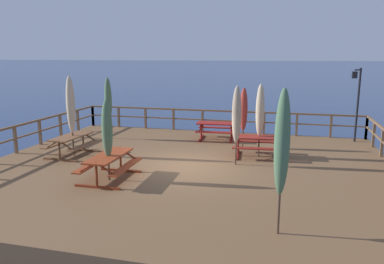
{
  "coord_description": "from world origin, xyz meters",
  "views": [
    {
      "loc": [
        3.28,
        -11.9,
        4.39
      ],
      "look_at": [
        0.0,
        0.92,
        1.67
      ],
      "focal_mm": 35.0,
      "sensor_mm": 36.0,
      "label": 1
    }
  ],
  "objects_px": {
    "patio_umbrella_short_mid": "(107,130)",
    "patio_umbrella_tall_mid_right": "(282,143)",
    "picnic_table_back_left": "(216,127)",
    "lamp_post_hooked": "(357,94)",
    "patio_umbrella_tall_mid_left": "(108,100)",
    "picnic_table_mid_left": "(109,161)",
    "picnic_table_mid_right": "(259,142)",
    "patio_umbrella_tall_back_left": "(237,115)",
    "patio_umbrella_tall_back_right": "(71,105)",
    "patio_umbrella_tall_front": "(260,111)",
    "picnic_table_front_left": "(72,141)",
    "patio_umbrella_short_back": "(244,110)"
  },
  "relations": [
    {
      "from": "patio_umbrella_short_mid",
      "to": "patio_umbrella_tall_mid_right",
      "type": "xyz_separation_m",
      "value": [
        5.07,
        -2.31,
        0.41
      ]
    },
    {
      "from": "picnic_table_mid_left",
      "to": "patio_umbrella_tall_mid_right",
      "type": "xyz_separation_m",
      "value": [
        5.09,
        -2.38,
        1.41
      ]
    },
    {
      "from": "patio_umbrella_tall_front",
      "to": "patio_umbrella_tall_mid_right",
      "type": "relative_size",
      "value": 0.87
    },
    {
      "from": "patio_umbrella_tall_front",
      "to": "patio_umbrella_tall_back_left",
      "type": "bearing_deg",
      "value": -117.22
    },
    {
      "from": "picnic_table_front_left",
      "to": "patio_umbrella_tall_mid_right",
      "type": "height_order",
      "value": "patio_umbrella_tall_mid_right"
    },
    {
      "from": "patio_umbrella_tall_back_right",
      "to": "patio_umbrella_tall_back_left",
      "type": "relative_size",
      "value": 1.1
    },
    {
      "from": "picnic_table_mid_left",
      "to": "patio_umbrella_tall_back_right",
      "type": "bearing_deg",
      "value": 139.49
    },
    {
      "from": "patio_umbrella_short_mid",
      "to": "lamp_post_hooked",
      "type": "distance_m",
      "value": 10.8
    },
    {
      "from": "picnic_table_front_left",
      "to": "patio_umbrella_tall_back_left",
      "type": "bearing_deg",
      "value": 3.13
    },
    {
      "from": "patio_umbrella_tall_mid_right",
      "to": "lamp_post_hooked",
      "type": "relative_size",
      "value": 0.97
    },
    {
      "from": "patio_umbrella_tall_mid_right",
      "to": "patio_umbrella_short_back",
      "type": "bearing_deg",
      "value": 102.4
    },
    {
      "from": "patio_umbrella_tall_back_left",
      "to": "picnic_table_back_left",
      "type": "bearing_deg",
      "value": 110.44
    },
    {
      "from": "picnic_table_front_left",
      "to": "patio_umbrella_tall_front",
      "type": "distance_m",
      "value": 7.13
    },
    {
      "from": "patio_umbrella_tall_back_left",
      "to": "patio_umbrella_tall_mid_left",
      "type": "xyz_separation_m",
      "value": [
        -6.13,
        2.74,
        0.02
      ]
    },
    {
      "from": "picnic_table_mid_left",
      "to": "patio_umbrella_short_back",
      "type": "bearing_deg",
      "value": 55.58
    },
    {
      "from": "picnic_table_front_left",
      "to": "patio_umbrella_short_back",
      "type": "xyz_separation_m",
      "value": [
        6.09,
        2.88,
        1.01
      ]
    },
    {
      "from": "picnic_table_back_left",
      "to": "patio_umbrella_short_back",
      "type": "relative_size",
      "value": 0.74
    },
    {
      "from": "patio_umbrella_tall_mid_right",
      "to": "patio_umbrella_tall_mid_left",
      "type": "bearing_deg",
      "value": 135.34
    },
    {
      "from": "picnic_table_front_left",
      "to": "lamp_post_hooked",
      "type": "bearing_deg",
      "value": 25.26
    },
    {
      "from": "picnic_table_mid_left",
      "to": "picnic_table_front_left",
      "type": "bearing_deg",
      "value": 140.51
    },
    {
      "from": "picnic_table_mid_left",
      "to": "patio_umbrella_tall_front",
      "type": "xyz_separation_m",
      "value": [
        4.2,
        3.84,
        1.16
      ]
    },
    {
      "from": "picnic_table_back_left",
      "to": "lamp_post_hooked",
      "type": "distance_m",
      "value": 6.15
    },
    {
      "from": "patio_umbrella_tall_back_right",
      "to": "patio_umbrella_short_mid",
      "type": "bearing_deg",
      "value": -41.23
    },
    {
      "from": "patio_umbrella_short_back",
      "to": "patio_umbrella_tall_front",
      "type": "height_order",
      "value": "patio_umbrella_tall_front"
    },
    {
      "from": "picnic_table_mid_left",
      "to": "patio_umbrella_tall_back_left",
      "type": "relative_size",
      "value": 0.74
    },
    {
      "from": "patio_umbrella_tall_mid_left",
      "to": "picnic_table_mid_left",
      "type": "bearing_deg",
      "value": -63.47
    },
    {
      "from": "picnic_table_mid_left",
      "to": "patio_umbrella_tall_back_left",
      "type": "height_order",
      "value": "patio_umbrella_tall_back_left"
    },
    {
      "from": "picnic_table_back_left",
      "to": "lamp_post_hooked",
      "type": "bearing_deg",
      "value": 9.26
    },
    {
      "from": "lamp_post_hooked",
      "to": "patio_umbrella_short_back",
      "type": "bearing_deg",
      "value": -154.82
    },
    {
      "from": "patio_umbrella_short_mid",
      "to": "picnic_table_mid_right",
      "type": "bearing_deg",
      "value": 42.61
    },
    {
      "from": "picnic_table_mid_right",
      "to": "patio_umbrella_tall_back_left",
      "type": "height_order",
      "value": "patio_umbrella_tall_back_left"
    },
    {
      "from": "patio_umbrella_tall_mid_right",
      "to": "lamp_post_hooked",
      "type": "distance_m",
      "value": 9.99
    },
    {
      "from": "picnic_table_mid_right",
      "to": "patio_umbrella_tall_back_left",
      "type": "distance_m",
      "value": 1.86
    },
    {
      "from": "patio_umbrella_tall_back_left",
      "to": "picnic_table_front_left",
      "type": "bearing_deg",
      "value": -176.87
    },
    {
      "from": "patio_umbrella_tall_back_left",
      "to": "patio_umbrella_tall_back_right",
      "type": "bearing_deg",
      "value": -177.41
    },
    {
      "from": "patio_umbrella_tall_back_right",
      "to": "picnic_table_front_left",
      "type": "bearing_deg",
      "value": -112.72
    },
    {
      "from": "patio_umbrella_tall_mid_left",
      "to": "patio_umbrella_tall_mid_right",
      "type": "relative_size",
      "value": 0.89
    },
    {
      "from": "picnic_table_mid_right",
      "to": "patio_umbrella_tall_mid_right",
      "type": "bearing_deg",
      "value": -81.67
    },
    {
      "from": "picnic_table_mid_right",
      "to": "patio_umbrella_tall_back_left",
      "type": "bearing_deg",
      "value": -118.17
    },
    {
      "from": "patio_umbrella_short_mid",
      "to": "patio_umbrella_short_back",
      "type": "bearing_deg",
      "value": 56.11
    },
    {
      "from": "patio_umbrella_tall_back_right",
      "to": "patio_umbrella_short_mid",
      "type": "height_order",
      "value": "patio_umbrella_tall_back_right"
    },
    {
      "from": "picnic_table_front_left",
      "to": "patio_umbrella_tall_mid_left",
      "type": "distance_m",
      "value": 3.3
    },
    {
      "from": "picnic_table_mid_left",
      "to": "patio_umbrella_short_mid",
      "type": "relative_size",
      "value": 0.82
    },
    {
      "from": "patio_umbrella_tall_back_right",
      "to": "patio_umbrella_short_back",
      "type": "xyz_separation_m",
      "value": [
        6.06,
        2.82,
        -0.35
      ]
    },
    {
      "from": "patio_umbrella_tall_mid_left",
      "to": "patio_umbrella_tall_mid_right",
      "type": "xyz_separation_m",
      "value": [
        7.71,
        -7.62,
        0.21
      ]
    },
    {
      "from": "lamp_post_hooked",
      "to": "picnic_table_back_left",
      "type": "bearing_deg",
      "value": -170.74
    },
    {
      "from": "patio_umbrella_tall_back_right",
      "to": "patio_umbrella_tall_front",
      "type": "bearing_deg",
      "value": 13.31
    },
    {
      "from": "picnic_table_back_left",
      "to": "patio_umbrella_tall_mid_right",
      "type": "relative_size",
      "value": 0.59
    },
    {
      "from": "picnic_table_back_left",
      "to": "patio_umbrella_short_mid",
      "type": "bearing_deg",
      "value": -108.52
    },
    {
      "from": "patio_umbrella_short_back",
      "to": "patio_umbrella_tall_mid_left",
      "type": "bearing_deg",
      "value": 178.19
    }
  ]
}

